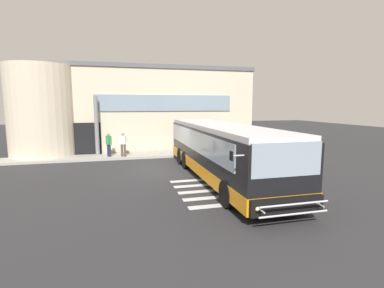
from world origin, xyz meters
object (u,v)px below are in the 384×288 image
(entry_support_column, at_px, (97,126))
(bus_main_foreground, at_px, (221,152))
(passenger_by_doorway, at_px, (123,143))
(passenger_near_column, at_px, (109,143))

(entry_support_column, relative_size, bus_main_foreground, 0.34)
(entry_support_column, xyz_separation_m, passenger_by_doorway, (1.75, -1.13, -1.13))
(entry_support_column, bearing_deg, bus_main_foreground, -50.67)
(bus_main_foreground, bearing_deg, passenger_by_doorway, 124.80)
(passenger_by_doorway, bearing_deg, passenger_near_column, 166.56)
(passenger_by_doorway, bearing_deg, bus_main_foreground, -55.20)
(entry_support_column, distance_m, bus_main_foreground, 10.05)
(entry_support_column, bearing_deg, passenger_near_column, -48.58)
(entry_support_column, relative_size, passenger_near_column, 2.46)
(bus_main_foreground, xyz_separation_m, passenger_by_doorway, (-4.60, 6.61, -0.26))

